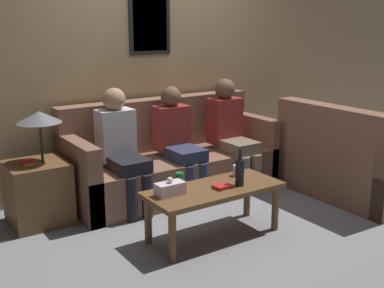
% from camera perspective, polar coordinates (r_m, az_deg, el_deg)
% --- Properties ---
extents(ground_plane, '(16.00, 16.00, 0.00)m').
position_cam_1_polar(ground_plane, '(4.73, 0.94, -7.28)').
color(ground_plane, gray).
extents(wall_back, '(9.00, 0.08, 2.60)m').
position_cam_1_polar(wall_back, '(5.24, -5.16, 9.48)').
color(wall_back, tan).
rests_on(wall_back, ground_plane).
extents(couch_main, '(2.23, 0.86, 0.95)m').
position_cam_1_polar(couch_main, '(5.05, -2.47, -2.03)').
color(couch_main, brown).
rests_on(couch_main, ground_plane).
extents(couch_side, '(0.86, 1.36, 0.95)m').
position_cam_1_polar(couch_side, '(5.16, 18.11, -2.34)').
color(couch_side, brown).
rests_on(couch_side, ground_plane).
extents(coffee_table, '(1.15, 0.49, 0.43)m').
position_cam_1_polar(coffee_table, '(3.96, 2.62, -6.01)').
color(coffee_table, brown).
rests_on(coffee_table, ground_plane).
extents(side_table_with_lamp, '(0.50, 0.50, 1.00)m').
position_cam_1_polar(side_table_with_lamp, '(4.45, -17.77, -4.73)').
color(side_table_with_lamp, brown).
rests_on(side_table_with_lamp, ground_plane).
extents(wine_bottle, '(0.07, 0.07, 0.31)m').
position_cam_1_polar(wine_bottle, '(3.96, 5.68, -3.29)').
color(wine_bottle, black).
rests_on(wine_bottle, coffee_table).
extents(drinking_glass, '(0.08, 0.08, 0.09)m').
position_cam_1_polar(drinking_glass, '(4.23, 5.37, -3.13)').
color(drinking_glass, silver).
rests_on(drinking_glass, coffee_table).
extents(book_stack, '(0.14, 0.11, 0.03)m').
position_cam_1_polar(book_stack, '(3.92, 3.59, -5.04)').
color(book_stack, red).
rests_on(book_stack, coffee_table).
extents(soda_can, '(0.07, 0.07, 0.12)m').
position_cam_1_polar(soda_can, '(3.93, -1.46, -4.27)').
color(soda_can, '#197A38').
rests_on(soda_can, coffee_table).
extents(tissue_box, '(0.23, 0.12, 0.15)m').
position_cam_1_polar(tissue_box, '(3.76, -2.61, -5.28)').
color(tissue_box, silver).
rests_on(tissue_box, coffee_table).
extents(person_left, '(0.34, 0.62, 1.14)m').
position_cam_1_polar(person_left, '(4.54, -8.38, -0.17)').
color(person_left, black).
rests_on(person_left, ground_plane).
extents(person_middle, '(0.34, 0.62, 1.11)m').
position_cam_1_polar(person_middle, '(4.84, -1.70, 0.67)').
color(person_middle, '#2D334C').
rests_on(person_middle, ground_plane).
extents(person_right, '(0.34, 0.61, 1.15)m').
position_cam_1_polar(person_right, '(5.14, 4.64, 1.72)').
color(person_right, '#756651').
rests_on(person_right, ground_plane).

